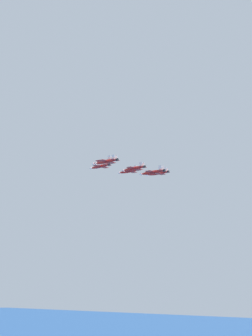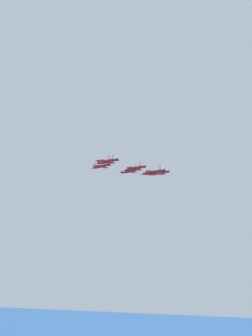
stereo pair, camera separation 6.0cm
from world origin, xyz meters
name	(u,v)px [view 2 (the right image)]	position (x,y,z in m)	size (l,w,h in m)	color
jet_lead	(100,166)	(13.78, 4.54, 153.07)	(18.15, 11.77, 3.93)	red
jet_left_wingman	(103,162)	(3.94, 20.40, 151.80)	(18.03, 11.65, 3.88)	red
jet_right_wingman	(129,171)	(-3.47, -2.61, 149.88)	(18.08, 11.71, 3.90)	red
jet_left_outer	(106,161)	(-5.89, 36.27, 147.61)	(17.93, 11.57, 3.86)	red
jet_right_outer	(158,173)	(-20.71, -9.76, 148.49)	(18.18, 11.73, 3.91)	red
jet_slot_rear	(134,168)	(-13.30, 13.25, 147.64)	(18.35, 11.88, 3.96)	red
jet_trailing	(152,172)	(-26.84, 17.61, 143.32)	(18.60, 12.04, 4.01)	red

